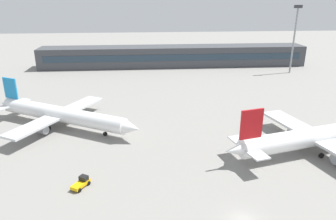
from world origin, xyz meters
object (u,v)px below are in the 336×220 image
(airplane_mid, at_px, (63,115))
(floodlight_tower_west, at_px, (295,35))
(airplane_near, at_px, (323,135))
(baggage_tug_yellow, at_px, (81,183))

(airplane_mid, relative_size, floodlight_tower_west, 1.46)
(airplane_near, distance_m, baggage_tug_yellow, 49.59)
(floodlight_tower_west, bearing_deg, airplane_near, -109.48)
(airplane_near, height_order, baggage_tug_yellow, airplane_near)
(airplane_mid, xyz_separation_m, baggage_tug_yellow, (8.96, -26.94, -2.50))
(airplane_mid, bearing_deg, airplane_near, -16.64)
(airplane_mid, distance_m, floodlight_tower_west, 97.52)
(airplane_near, relative_size, floodlight_tower_west, 1.67)
(airplane_mid, bearing_deg, floodlight_tower_west, 32.23)
(airplane_near, distance_m, floodlight_tower_west, 73.96)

